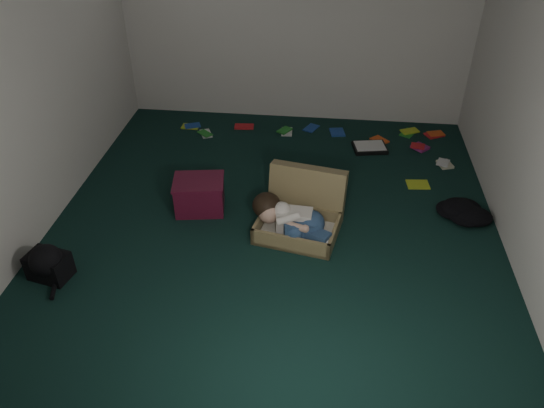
# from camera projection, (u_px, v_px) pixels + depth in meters

# --- Properties ---
(floor) EXTENTS (4.50, 4.50, 0.00)m
(floor) POSITION_uv_depth(u_px,v_px,m) (274.00, 226.00, 4.79)
(floor) COLOR black
(floor) RESTS_ON ground
(wall_back) EXTENTS (4.50, 0.00, 4.50)m
(wall_back) POSITION_uv_depth(u_px,v_px,m) (296.00, 10.00, 5.86)
(wall_back) COLOR silver
(wall_back) RESTS_ON ground
(wall_front) EXTENTS (4.50, 0.00, 4.50)m
(wall_front) POSITION_uv_depth(u_px,v_px,m) (216.00, 307.00, 2.22)
(wall_front) COLOR silver
(wall_front) RESTS_ON ground
(wall_left) EXTENTS (0.00, 4.50, 4.50)m
(wall_left) POSITION_uv_depth(u_px,v_px,m) (25.00, 80.00, 4.22)
(wall_left) COLOR silver
(wall_left) RESTS_ON ground
(suitcase) EXTENTS (0.81, 0.80, 0.51)m
(suitcase) POSITION_uv_depth(u_px,v_px,m) (302.00, 212.00, 4.70)
(suitcase) COLOR olive
(suitcase) RESTS_ON floor
(person) EXTENTS (0.72, 0.46, 0.32)m
(person) POSITION_uv_depth(u_px,v_px,m) (291.00, 219.00, 4.56)
(person) COLOR silver
(person) RESTS_ON suitcase
(maroon_bin) EXTENTS (0.51, 0.43, 0.32)m
(maroon_bin) POSITION_uv_depth(u_px,v_px,m) (200.00, 195.00, 4.92)
(maroon_bin) COLOR #571127
(maroon_bin) RESTS_ON floor
(backpack) EXTENTS (0.45, 0.39, 0.24)m
(backpack) POSITION_uv_depth(u_px,v_px,m) (49.00, 265.00, 4.19)
(backpack) COLOR black
(backpack) RESTS_ON floor
(clothing_pile) EXTENTS (0.50, 0.42, 0.15)m
(clothing_pile) POSITION_uv_depth(u_px,v_px,m) (461.00, 208.00, 4.90)
(clothing_pile) COLOR black
(clothing_pile) RESTS_ON floor
(paper_tray) EXTENTS (0.41, 0.33, 0.05)m
(paper_tray) POSITION_uv_depth(u_px,v_px,m) (370.00, 147.00, 5.92)
(paper_tray) COLOR black
(paper_tray) RESTS_ON floor
(book_scatter) EXTENTS (3.09, 1.34, 0.02)m
(book_scatter) POSITION_uv_depth(u_px,v_px,m) (337.00, 139.00, 6.11)
(book_scatter) COLOR #B6CE24
(book_scatter) RESTS_ON floor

